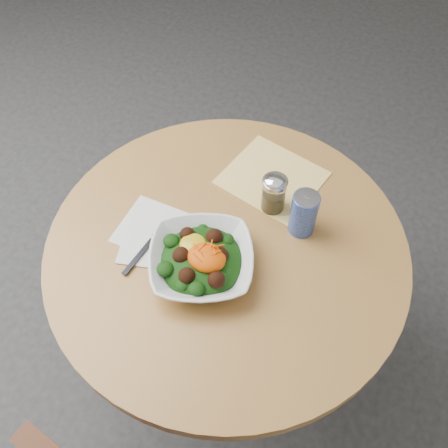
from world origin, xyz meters
TOP-DOWN VIEW (x-y plane):
  - ground at (0.00, 0.00)m, footprint 6.00×6.00m
  - table at (0.00, 0.00)m, footprint 0.90×0.90m
  - cloth_napkin at (0.03, 0.25)m, footprint 0.29×0.28m
  - paper_napkins at (-0.18, -0.05)m, footprint 0.21×0.21m
  - salad_bowl at (-0.03, -0.09)m, footprint 0.32×0.32m
  - fork at (-0.17, -0.08)m, footprint 0.05×0.18m
  - spice_shaker at (0.06, 0.15)m, footprint 0.06×0.06m
  - beverage_can at (0.15, 0.12)m, footprint 0.07×0.07m

SIDE VIEW (x-z plane):
  - ground at x=0.00m, z-range 0.00..0.00m
  - table at x=0.00m, z-range 0.18..0.93m
  - cloth_napkin at x=0.03m, z-range 0.75..0.75m
  - paper_napkins at x=-0.18m, z-range 0.75..0.75m
  - fork at x=-0.17m, z-range 0.75..0.76m
  - salad_bowl at x=-0.03m, z-range 0.74..0.83m
  - spice_shaker at x=0.06m, z-range 0.75..0.86m
  - beverage_can at x=0.15m, z-range 0.75..0.88m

